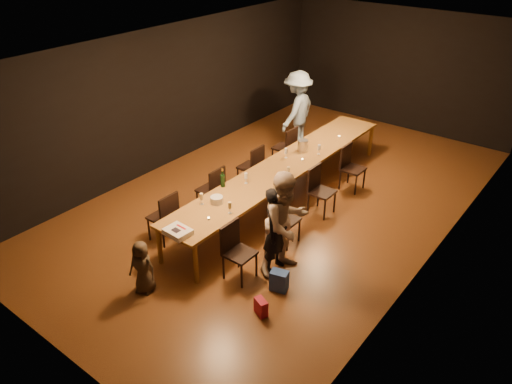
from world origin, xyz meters
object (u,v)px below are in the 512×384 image
Objects in this scene: man_blue at (297,111)px; ice_bucket at (303,145)px; chair_left_3 at (284,147)px; champagne_bottle at (223,178)px; table at (285,167)px; chair_right_2 at (322,192)px; chair_right_3 at (353,168)px; child at (142,267)px; chair_left_0 at (163,216)px; chair_left_2 at (250,166)px; woman_tan at (286,223)px; woman_birthday at (276,231)px; chair_right_1 at (285,219)px; plate_stack at (217,200)px; birthday_cake at (178,232)px; chair_right_0 at (240,253)px; chair_left_1 at (210,189)px.

ice_bucket is at bearing 31.16° from man_blue.
man_blue reaches higher than ice_bucket.
champagne_bottle is (0.47, -2.56, 0.46)m from chair_left_3.
chair_right_2 is (0.85, 0.00, -0.24)m from table.
child is at bearing -11.27° from chair_right_3.
chair_right_2 is 1.00× the size of chair_left_0.
child is at bearing -167.77° from chair_left_2.
woman_tan is (0.41, -1.79, 0.39)m from chair_right_2.
child is at bearing 4.89° from man_blue.
chair_right_3 is at bearing 64.30° from champagne_bottle.
table is 0.79m from ice_bucket.
woman_birthday reaches higher than chair_right_3.
chair_left_2 is (-1.70, -1.20, 0.00)m from chair_right_3.
woman_birthday is at bearing 23.64° from chair_right_1.
woman_birthday is 6.79× the size of plate_stack.
woman_birthday is 0.20m from woman_tan.
birthday_cake is at bearing -167.44° from chair_left_3.
chair_left_2 is at bearing -90.00° from chair_right_2.
chair_right_1 is at bearing -144.69° from chair_left_3.
champagne_bottle is (-1.23, 1.04, 0.46)m from chair_right_0.
child is (-0.94, -3.51, -0.03)m from chair_right_2.
chair_right_0 reaches higher than table.
chair_left_1 is at bearing 139.34° from plate_stack.
ice_bucket is at bearing -13.43° from chair_left_0.
chair_right_3 is (0.00, 1.20, 0.00)m from chair_right_2.
child is at bearing -40.19° from chair_right_0.
chair_left_0 is 1.35m from child.
child is 0.73m from birthday_cake.
champagne_bottle is (-1.23, -0.16, 0.46)m from chair_right_1.
plate_stack is 0.61× the size of champagne_bottle.
birthday_cake is (-0.79, -2.90, 0.33)m from chair_right_2.
chair_right_1 is at bearing 24.84° from man_blue.
chair_left_2 is 1.20m from chair_left_3.
child is (0.76, -4.71, -0.03)m from chair_left_3.
chair_right_1 reaches higher than birthday_cake.
birthday_cake is at bearing -151.75° from chair_left_1.
chair_right_3 is 4.36× the size of plate_stack.
chair_right_2 reaches higher than child.
chair_right_1 is 1.00× the size of chair_left_0.
chair_right_1 reaches higher than plate_stack.
woman_tan reaches higher than birthday_cake.
chair_right_1 is at bearing -54.69° from table.
man_blue is (-0.36, 1.03, 0.46)m from chair_left_3.
chair_right_2 is 1.93m from woman_birthday.
birthday_cake is at bearing 57.70° from child.
plate_stack is at bearing -54.48° from chair_left_0.
chair_left_2 is at bearing -54.78° from chair_right_3.
woman_tan reaches higher than table.
chair_left_3 is (0.00, 3.60, 0.00)m from chair_left_0.
chair_right_2 is 1.70m from chair_left_2.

